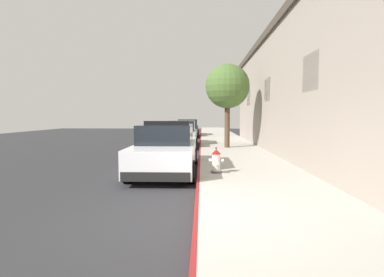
{
  "coord_description": "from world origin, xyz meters",
  "views": [
    {
      "loc": [
        0.05,
        -5.21,
        1.83
      ],
      "look_at": [
        -0.32,
        6.12,
        1.0
      ],
      "focal_mm": 28.3,
      "sensor_mm": 36.0,
      "label": 1
    }
  ],
  "objects_px": {
    "police_cruiser": "(166,149)",
    "street_tree": "(227,87)",
    "parked_car_silver_ahead": "(181,134)",
    "parked_car_dark_far": "(188,128)",
    "fire_hydrant": "(216,161)"
  },
  "relations": [
    {
      "from": "police_cruiser",
      "to": "street_tree",
      "type": "height_order",
      "value": "street_tree"
    },
    {
      "from": "parked_car_dark_far",
      "to": "fire_hydrant",
      "type": "xyz_separation_m",
      "value": [
        1.67,
        -18.27,
        -0.22
      ]
    },
    {
      "from": "parked_car_silver_ahead",
      "to": "parked_car_dark_far",
      "type": "height_order",
      "value": "same"
    },
    {
      "from": "police_cruiser",
      "to": "parked_car_silver_ahead",
      "type": "height_order",
      "value": "police_cruiser"
    },
    {
      "from": "police_cruiser",
      "to": "parked_car_silver_ahead",
      "type": "xyz_separation_m",
      "value": [
        -0.11,
        8.51,
        -0.0
      ]
    },
    {
      "from": "police_cruiser",
      "to": "parked_car_dark_far",
      "type": "relative_size",
      "value": 1.0
    },
    {
      "from": "fire_hydrant",
      "to": "street_tree",
      "type": "bearing_deg",
      "value": 82.83
    },
    {
      "from": "fire_hydrant",
      "to": "parked_car_silver_ahead",
      "type": "bearing_deg",
      "value": 100.06
    },
    {
      "from": "police_cruiser",
      "to": "street_tree",
      "type": "bearing_deg",
      "value": 68.41
    },
    {
      "from": "parked_car_dark_far",
      "to": "fire_hydrant",
      "type": "height_order",
      "value": "parked_car_dark_far"
    },
    {
      "from": "police_cruiser",
      "to": "fire_hydrant",
      "type": "distance_m",
      "value": 1.9
    },
    {
      "from": "police_cruiser",
      "to": "parked_car_silver_ahead",
      "type": "relative_size",
      "value": 1.0
    },
    {
      "from": "parked_car_silver_ahead",
      "to": "street_tree",
      "type": "xyz_separation_m",
      "value": [
        2.62,
        -2.15,
        2.65
      ]
    },
    {
      "from": "parked_car_silver_ahead",
      "to": "fire_hydrant",
      "type": "bearing_deg",
      "value": -79.94
    },
    {
      "from": "street_tree",
      "to": "fire_hydrant",
      "type": "bearing_deg",
      "value": -97.17
    }
  ]
}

